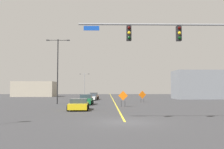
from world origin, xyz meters
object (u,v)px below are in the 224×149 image
car_yellow_approaching (79,105)px  car_white_passing (92,97)px  car_green_mid (86,100)px  street_lamp_mid_left (58,66)px  car_orange_far (94,96)px  construction_sign_right_shoulder (123,97)px  street_lamp_near_left (84,83)px  traffic_signal_assembly (180,44)px  construction_sign_left_lane (142,95)px

car_yellow_approaching → car_white_passing: 23.72m
car_white_passing → car_green_mid: (0.01, -14.41, 0.09)m
street_lamp_mid_left → car_white_passing: (4.50, 12.86, -5.14)m
car_orange_far → car_green_mid: 18.10m
car_white_passing → car_orange_far: 3.70m
car_green_mid → street_lamp_mid_left: bearing=161.0°
construction_sign_right_shoulder → car_yellow_approaching: construction_sign_right_shoulder is taller
street_lamp_mid_left → car_green_mid: bearing=-19.0°
street_lamp_mid_left → street_lamp_near_left: 39.17m
car_orange_far → street_lamp_near_left: bearing=100.5°
car_white_passing → traffic_signal_assembly: bearing=-76.2°
traffic_signal_assembly → construction_sign_left_lane: bearing=88.1°
construction_sign_left_lane → car_orange_far: 15.28m
street_lamp_near_left → car_yellow_approaching: 50.29m
construction_sign_left_lane → car_yellow_approaching: size_ratio=0.48×
street_lamp_near_left → construction_sign_left_lane: street_lamp_near_left is taller
car_white_passing → construction_sign_left_lane: bearing=-43.8°
traffic_signal_assembly → car_green_mid: traffic_signal_assembly is taller
car_yellow_approaching → car_green_mid: bearing=90.0°
construction_sign_right_shoulder → car_white_passing: 19.78m
street_lamp_mid_left → car_yellow_approaching: (4.52, -10.86, -5.16)m
car_white_passing → car_green_mid: bearing=-90.0°
construction_sign_right_shoulder → car_orange_far: bearing=102.3°
traffic_signal_assembly → car_orange_far: size_ratio=2.31×
street_lamp_mid_left → car_green_mid: size_ratio=2.34×
car_yellow_approaching → street_lamp_near_left: bearing=94.6°
car_white_passing → car_orange_far: size_ratio=1.01×
street_lamp_mid_left → traffic_signal_assembly: bearing=-58.3°
street_lamp_near_left → car_green_mid: 41.04m
construction_sign_left_lane → car_green_mid: (-9.06, -5.70, -0.51)m
street_lamp_mid_left → construction_sign_right_shoulder: size_ratio=4.89×
street_lamp_near_left → construction_sign_right_shoulder: bearing=-78.6°
car_orange_far → car_green_mid: size_ratio=1.09×
construction_sign_right_shoulder → car_white_passing: construction_sign_right_shoulder is taller
street_lamp_near_left → car_yellow_approaching: size_ratio=1.71×
street_lamp_mid_left → street_lamp_near_left: (0.48, 39.14, -1.50)m
construction_sign_right_shoulder → car_white_passing: bearing=105.0°
traffic_signal_assembly → street_lamp_near_left: traffic_signal_assembly is taller
car_yellow_approaching → car_orange_far: size_ratio=0.90×
construction_sign_right_shoulder → car_yellow_approaching: size_ratio=0.49×
construction_sign_right_shoulder → construction_sign_left_lane: 11.11m
traffic_signal_assembly → car_yellow_approaching: bearing=130.2°
construction_sign_right_shoulder → car_yellow_approaching: (-5.11, -4.62, -0.71)m
street_lamp_mid_left → construction_sign_right_shoulder: bearing=-32.9°
construction_sign_right_shoulder → construction_sign_left_lane: (3.94, 10.39, -0.08)m
construction_sign_right_shoulder → car_white_passing: (-5.13, 19.09, -0.68)m
street_lamp_mid_left → construction_sign_left_lane: (13.57, 4.15, -4.53)m
car_yellow_approaching → street_lamp_mid_left: bearing=112.6°
street_lamp_near_left → car_yellow_approaching: street_lamp_near_left is taller
construction_sign_right_shoulder → car_green_mid: size_ratio=0.48×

